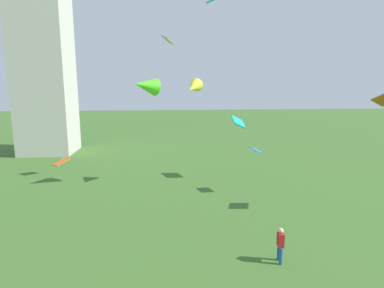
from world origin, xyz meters
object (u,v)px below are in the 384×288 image
object	(u,v)px
kite_flying_7	(257,150)
kite_flying_6	(168,41)
kite_flying_9	(61,162)
person_1	(280,243)
kite_flying_1	(238,122)
kite_flying_0	(193,87)
kite_flying_2	(145,86)

from	to	relation	value
kite_flying_7	kite_flying_6	bearing A→B (deg)	-133.62
kite_flying_7	kite_flying_9	size ratio (longest dim) A/B	1.26
person_1	kite_flying_7	distance (m)	10.87
person_1	kite_flying_1	bearing A→B (deg)	-179.75
kite_flying_9	kite_flying_1	bearing A→B (deg)	169.91
kite_flying_0	kite_flying_2	distance (m)	4.00
kite_flying_1	kite_flying_2	size ratio (longest dim) A/B	0.69
person_1	kite_flying_7	world-z (taller)	kite_flying_7
person_1	kite_flying_9	bearing A→B (deg)	-105.77
kite_flying_0	kite_flying_6	bearing A→B (deg)	169.78
person_1	kite_flying_0	world-z (taller)	kite_flying_0
kite_flying_1	person_1	bearing A→B (deg)	175.91
kite_flying_6	kite_flying_7	size ratio (longest dim) A/B	1.03
kite_flying_1	kite_flying_9	xyz separation A→B (m)	(-12.98, -10.11, -1.08)
kite_flying_2	kite_flying_6	size ratio (longest dim) A/B	1.85
kite_flying_0	kite_flying_9	bearing A→B (deg)	-107.86
person_1	kite_flying_0	xyz separation A→B (m)	(-3.02, 12.86, 7.58)
kite_flying_1	kite_flying_2	distance (m)	9.21
kite_flying_7	kite_flying_0	bearing A→B (deg)	-129.94
kite_flying_0	kite_flying_2	bearing A→B (deg)	-148.87
person_1	kite_flying_9	size ratio (longest dim) A/B	1.64
kite_flying_6	kite_flying_9	bearing A→B (deg)	-173.89
kite_flying_6	kite_flying_0	bearing A→B (deg)	-88.59
kite_flying_1	kite_flying_7	world-z (taller)	kite_flying_1
kite_flying_0	kite_flying_9	xyz separation A→B (m)	(-8.60, -8.33, -4.24)
person_1	kite_flying_0	bearing A→B (deg)	-161.23
kite_flying_7	kite_flying_9	xyz separation A→B (m)	(-13.50, -5.86, 0.78)
person_1	kite_flying_1	distance (m)	15.35
kite_flying_7	kite_flying_9	world-z (taller)	kite_flying_9
person_1	kite_flying_6	world-z (taller)	kite_flying_6
kite_flying_1	kite_flying_9	world-z (taller)	kite_flying_1
kite_flying_1	kite_flying_2	xyz separation A→B (m)	(-8.37, -1.99, 3.30)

